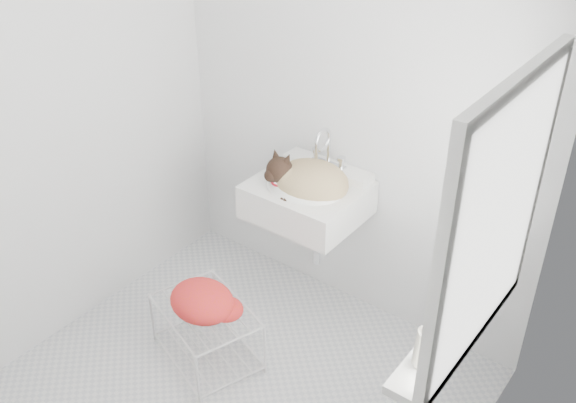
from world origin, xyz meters
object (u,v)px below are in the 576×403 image
Objects in this scene: bottle_a at (423,366)px; bottle_c at (467,310)px; sink at (308,184)px; cat at (308,180)px; bottle_b at (453,328)px; wire_rack at (207,335)px.

bottle_a is 1.00× the size of bottle_c.
sink is 1.26× the size of cat.
bottle_a is at bearing -46.93° from cat.
bottle_b is (1.09, -0.56, 0.00)m from sink.
sink is 0.05m from cat.
wire_rack is at bearing -118.58° from cat.
sink is at bearing 152.85° from bottle_b.
bottle_c is (0.00, 0.13, 0.00)m from bottle_b.
bottle_c is at bearing -21.44° from sink.
bottle_a is 0.38m from bottle_c.
bottle_c reaches higher than wire_rack.
sink is at bearing 158.56° from bottle_c.
wire_rack is 1.46m from bottle_b.
sink is 3.00× the size of bottle_c.
cat is 1.34m from bottle_a.
cat is at bearing 143.68° from bottle_a.
cat is 2.38× the size of bottle_a.
bottle_a is at bearing -90.00° from bottle_c.
wire_rack is 2.86× the size of bottle_a.
bottle_a is at bearing -90.00° from bottle_b.
cat is 0.83× the size of wire_rack.
sink reaches higher than bottle_b.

